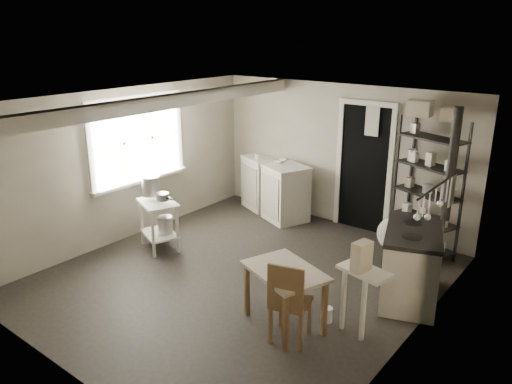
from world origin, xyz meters
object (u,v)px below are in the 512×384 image
Objects in this scene: flour_sack at (390,233)px; work_table at (284,294)px; base_cabinets at (275,188)px; stockpot at (151,186)px; chair at (291,297)px; stove at (411,264)px; prep_table at (159,223)px; shelf_rack at (427,191)px.

work_table is at bearing -91.77° from flour_sack.
work_table is at bearing -29.70° from base_cabinets.
flour_sack is at bearing 36.22° from stockpot.
stockpot is at bearing 169.17° from work_table.
flour_sack is at bearing 77.02° from chair.
stove reaches higher than flour_sack.
prep_table is 3.41m from flour_sack.
stockpot reaches higher than work_table.
flour_sack is at bearing 88.23° from work_table.
chair is (2.33, -2.91, 0.03)m from base_cabinets.
base_cabinets is 3.27m from stove.
prep_table is at bearing -4.16° from stockpot.
stockpot reaches higher than flour_sack.
base_cabinets is 0.73× the size of shelf_rack.
chair reaches higher than stove.
work_table is 0.96× the size of chair.
base_cabinets is 3.48m from work_table.
stockpot is 0.31× the size of chair.
stove is at bearing -55.94° from shelf_rack.
flour_sack is (2.83, 2.07, -0.70)m from stockpot.
flour_sack is (0.08, 2.60, -0.14)m from work_table.
stockpot reaches higher than chair.
chair is (2.80, -0.68, 0.08)m from prep_table.
shelf_rack is at bearing 35.59° from prep_table.
prep_table is 3.57m from stove.
base_cabinets is 1.57× the size of chair.
chair reaches higher than base_cabinets.
chair is at bearing -13.67° from prep_table.
stove is at bearing -1.68° from base_cabinets.
shelf_rack is 4.21× the size of flour_sack.
stockpot is 0.61× the size of flour_sack.
shelf_rack is at bearing 22.35° from base_cabinets.
stove is at bearing 13.82° from stockpot.
chair is 2.78m from flour_sack.
stove is 1.23× the size of chair.
stockpot is 3.58m from flour_sack.
shelf_rack is at bearing 34.28° from stockpot.
flour_sack is at bearing 18.62° from base_cabinets.
stockpot is 0.25× the size of stove.
work_table is 1.89× the size of flour_sack.
stove is 2.42× the size of flour_sack.
chair is at bearing -28.90° from base_cabinets.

